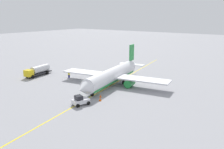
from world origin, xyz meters
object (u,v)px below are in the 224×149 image
airplane (113,75)px  fuel_tanker (38,70)px  safety_cone_nose (100,96)px  pushback_tug (80,100)px  safety_cone_wingtip (100,99)px  refueling_worker (69,75)px

airplane → fuel_tanker: 26.05m
airplane → safety_cone_nose: size_ratio=50.56×
pushback_tug → safety_cone_wingtip: size_ratio=5.69×
safety_cone_nose → safety_cone_wingtip: 2.40m
fuel_tanker → pushback_tug: size_ratio=2.56×
pushback_tug → safety_cone_nose: (-6.35, 0.45, -0.68)m
pushback_tug → safety_cone_wingtip: bearing=156.7°
refueling_worker → safety_cone_nose: 21.35m
airplane → fuel_tanker: bearing=-77.2°
safety_cone_nose → safety_cone_wingtip: (1.91, 1.46, 0.02)m
fuel_tanker → safety_cone_wingtip: bearing=77.8°
fuel_tanker → pushback_tug: fuel_tanker is taller
refueling_worker → safety_cone_nose: size_ratio=2.59×
fuel_tanker → refueling_worker: fuel_tanker is taller
airplane → safety_cone_wingtip: airplane is taller
airplane → fuel_tanker: (5.78, -25.38, -0.97)m
fuel_tanker → refueling_worker: bearing=112.4°
fuel_tanker → airplane: bearing=102.8°
pushback_tug → safety_cone_nose: bearing=175.9°
airplane → pushback_tug: bearing=11.6°
pushback_tug → refueling_worker: (-15.14, -19.00, -0.19)m
fuel_tanker → safety_cone_nose: bearing=80.8°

